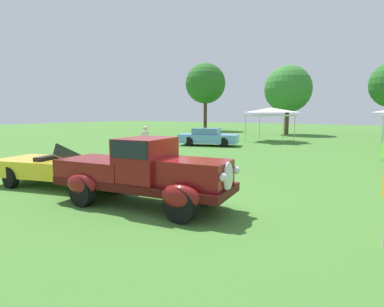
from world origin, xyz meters
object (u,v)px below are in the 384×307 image
feature_pickup_truck (143,171)px  canopy_tent_left_field (271,111)px  neighbor_convertible (65,168)px  show_car_skyblue (208,137)px  spectator_between_cars (146,143)px

feature_pickup_truck → canopy_tent_left_field: canopy_tent_left_field is taller
feature_pickup_truck → neighbor_convertible: feature_pickup_truck is taller
show_car_skyblue → spectator_between_cars: spectator_between_cars is taller
neighbor_convertible → show_car_skyblue: size_ratio=1.05×
feature_pickup_truck → spectator_between_cars: 7.01m
show_car_skyblue → canopy_tent_left_field: canopy_tent_left_field is taller
spectator_between_cars → canopy_tent_left_field: size_ratio=0.50×
neighbor_convertible → canopy_tent_left_field: size_ratio=1.36×
show_car_skyblue → spectator_between_cars: bearing=-80.9°
feature_pickup_truck → canopy_tent_left_field: size_ratio=1.42×
neighbor_convertible → show_car_skyblue: 13.25m
canopy_tent_left_field → show_car_skyblue: bearing=-114.6°
show_car_skyblue → canopy_tent_left_field: size_ratio=1.30×
spectator_between_cars → canopy_tent_left_field: bearing=84.6°
neighbor_convertible → show_car_skyblue: neighbor_convertible is taller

